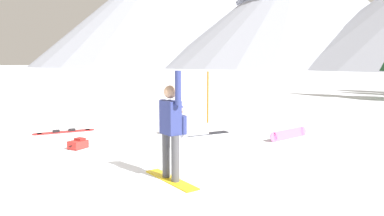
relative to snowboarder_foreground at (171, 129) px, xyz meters
name	(u,v)px	position (x,y,z in m)	size (l,w,h in m)	color
ground_plane	(70,167)	(-2.34, -0.05, -0.98)	(800.00, 800.00, 0.00)	white
snowboarder_foreground	(171,129)	(0.00, 0.00, 0.00)	(1.38, 1.02, 2.05)	yellow
snowboarder_midground	(185,125)	(-1.33, 3.82, -0.64)	(1.42, 1.58, 0.97)	#B7B7BC
loose_snowboard_near_left	(64,132)	(-5.15, 2.95, -0.95)	(1.46, 1.62, 0.09)	red
loose_snowboard_far_spare	(289,134)	(1.58, 4.68, -0.84)	(0.88, 1.52, 0.27)	pink
backpack_red	(78,144)	(-3.28, 1.37, -0.86)	(0.36, 0.54, 0.27)	red
trail_marker_pole	(208,97)	(-1.54, 6.41, -0.03)	(0.06, 0.06, 1.89)	orange
peak_north_spur	(177,4)	(-102.14, 226.27, 42.65)	(195.98, 195.98, 83.50)	#9EA3B2
peak_east_ridge	(299,10)	(-15.62, 180.98, 27.40)	(138.84, 138.84, 54.32)	#9EA3B2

